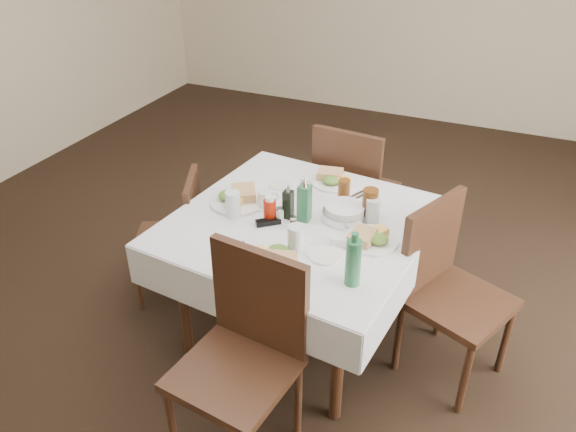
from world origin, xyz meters
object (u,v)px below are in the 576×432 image
(green_bottle, at_px, (353,262))
(chair_east, at_px, (446,281))
(dining_table, at_px, (300,233))
(water_s, at_px, (296,240))
(ketchup_bottle, at_px, (270,210))
(chair_north, at_px, (352,186))
(water_n, at_px, (305,187))
(chair_south, at_px, (246,345))
(water_w, at_px, (233,204))
(oil_cruet_dark, at_px, (288,203))
(chair_west, at_px, (179,230))
(oil_cruet_green, at_px, (304,202))
(coffee_mug, at_px, (266,200))
(bread_basket, at_px, (344,212))
(water_e, at_px, (373,211))

(green_bottle, bearing_deg, chair_east, 52.85)
(dining_table, relative_size, water_s, 9.49)
(dining_table, distance_m, ketchup_bottle, 0.22)
(chair_north, xyz_separation_m, water_n, (-0.09, -0.59, 0.26))
(ketchup_bottle, xyz_separation_m, green_bottle, (0.56, -0.33, 0.05))
(dining_table, distance_m, chair_south, 0.76)
(water_w, xyz_separation_m, oil_cruet_dark, (0.27, 0.11, 0.01))
(chair_west, height_order, green_bottle, green_bottle)
(chair_north, xyz_separation_m, green_bottle, (0.39, -1.24, 0.32))
(green_bottle, bearing_deg, water_w, 158.82)
(dining_table, height_order, chair_south, chair_south)
(water_s, relative_size, green_bottle, 0.56)
(chair_east, xyz_separation_m, oil_cruet_green, (-0.75, -0.06, 0.32))
(chair_north, height_order, chair_east, chair_north)
(water_s, distance_m, oil_cruet_dark, 0.32)
(green_bottle, bearing_deg, water_s, 159.78)
(ketchup_bottle, height_order, coffee_mug, ketchup_bottle)
(water_w, relative_size, bread_basket, 0.63)
(chair_east, bearing_deg, chair_south, -130.72)
(bread_basket, xyz_separation_m, ketchup_bottle, (-0.35, -0.18, 0.03))
(chair_south, relative_size, ketchup_bottle, 7.01)
(green_bottle, bearing_deg, chair_south, -134.96)
(dining_table, xyz_separation_m, bread_basket, (0.21, 0.11, 0.12))
(water_w, bearing_deg, oil_cruet_dark, 21.85)
(oil_cruet_dark, bearing_deg, water_e, 17.28)
(chair_north, distance_m, oil_cruet_dark, 0.89)
(chair_south, bearing_deg, coffee_mug, 109.61)
(oil_cruet_green, relative_size, ketchup_bottle, 1.80)
(chair_south, relative_size, chair_east, 1.03)
(water_e, height_order, water_w, water_w)
(oil_cruet_dark, distance_m, green_bottle, 0.63)
(water_e, xyz_separation_m, oil_cruet_dark, (-0.42, -0.13, 0.02))
(water_e, distance_m, water_w, 0.73)
(chair_south, distance_m, water_e, 0.96)
(oil_cruet_green, bearing_deg, chair_north, 89.86)
(oil_cruet_dark, distance_m, ketchup_bottle, 0.10)
(chair_north, xyz_separation_m, chair_west, (-0.82, -0.80, -0.09))
(oil_cruet_green, bearing_deg, coffee_mug, 170.47)
(water_w, height_order, oil_cruet_dark, oil_cruet_dark)
(chair_south, bearing_deg, oil_cruet_dark, 99.88)
(water_n, bearing_deg, ketchup_bottle, -101.95)
(chair_north, xyz_separation_m, water_s, (0.07, -1.12, 0.28))
(chair_north, distance_m, bread_basket, 0.79)
(coffee_mug, relative_size, green_bottle, 0.50)
(bread_basket, bearing_deg, chair_west, -175.91)
(water_w, relative_size, oil_cruet_dark, 0.73)
(water_e, xyz_separation_m, water_w, (-0.69, -0.24, 0.01))
(dining_table, relative_size, water_w, 9.59)
(bread_basket, relative_size, oil_cruet_dark, 1.15)
(water_e, relative_size, water_w, 0.93)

